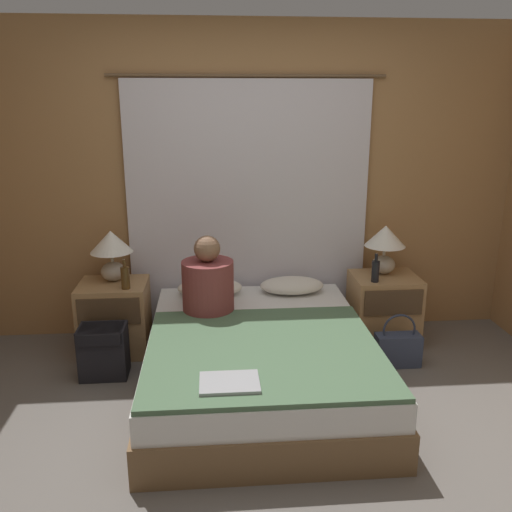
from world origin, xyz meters
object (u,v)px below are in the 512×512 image
object	(u,v)px
backpack_on_floor	(103,348)
handbag_on_floor	(398,348)
beer_bottle_on_left_stand	(125,277)
beer_bottle_on_right_stand	(376,271)
pillow_right	(292,285)
laptop_on_bed	(229,383)
lamp_right	(385,242)
lamp_left	(111,248)
bed	(260,362)
nightstand_left	(115,317)
nightstand_right	(383,309)
pillow_left	(210,288)
person_left_in_bed	(208,283)

from	to	relation	value
backpack_on_floor	handbag_on_floor	distance (m)	2.14
beer_bottle_on_left_stand	beer_bottle_on_right_stand	size ratio (longest dim) A/B	1.00
pillow_right	laptop_on_bed	world-z (taller)	pillow_right
laptop_on_bed	lamp_right	bearing A→B (deg)	48.63
pillow_right	handbag_on_floor	size ratio (longest dim) A/B	1.25
lamp_right	pillow_right	bearing A→B (deg)	179.77
lamp_left	handbag_on_floor	world-z (taller)	lamp_left
bed	backpack_on_floor	distance (m)	1.12
bed	nightstand_left	bearing A→B (deg)	147.22
nightstand_right	backpack_on_floor	world-z (taller)	nightstand_right
pillow_left	laptop_on_bed	bearing A→B (deg)	-86.01
nightstand_left	handbag_on_floor	bearing A→B (deg)	-11.29
nightstand_right	beer_bottle_on_right_stand	distance (m)	0.41
nightstand_left	handbag_on_floor	world-z (taller)	nightstand_left
lamp_left	person_left_in_bed	world-z (taller)	person_left_in_bed
nightstand_right	beer_bottle_on_right_stand	bearing A→B (deg)	-135.54
beer_bottle_on_right_stand	laptop_on_bed	xyz separation A→B (m)	(-1.16, -1.27, -0.19)
pillow_left	backpack_on_floor	distance (m)	0.94
nightstand_left	pillow_left	world-z (taller)	nightstand_left
nightstand_left	pillow_left	size ratio (longest dim) A/B	1.09
bed	person_left_in_bed	world-z (taller)	person_left_in_bed
pillow_right	beer_bottle_on_right_stand	distance (m)	0.67
beer_bottle_on_left_stand	handbag_on_floor	distance (m)	2.08
nightstand_left	lamp_left	xyz separation A→B (m)	(0.00, 0.08, 0.53)
pillow_left	person_left_in_bed	bearing A→B (deg)	-91.54
backpack_on_floor	bed	bearing A→B (deg)	-14.29
bed	lamp_right	distance (m)	1.44
bed	person_left_in_bed	bearing A→B (deg)	130.62
bed	beer_bottle_on_right_stand	size ratio (longest dim) A/B	8.58
beer_bottle_on_right_stand	laptop_on_bed	bearing A→B (deg)	-132.61
lamp_right	pillow_right	world-z (taller)	lamp_right
bed	beer_bottle_on_left_stand	bearing A→B (deg)	149.19
nightstand_right	lamp_left	world-z (taller)	lamp_left
pillow_left	beer_bottle_on_left_stand	bearing A→B (deg)	-161.95
nightstand_right	backpack_on_floor	bearing A→B (deg)	-169.19
nightstand_left	laptop_on_bed	size ratio (longest dim) A/B	1.74
bed	nightstand_left	size ratio (longest dim) A/B	3.45
lamp_right	handbag_on_floor	size ratio (longest dim) A/B	0.97
nightstand_left	backpack_on_floor	xyz separation A→B (m)	(-0.02, -0.41, -0.07)
bed	beer_bottle_on_right_stand	xyz separation A→B (m)	(0.94, 0.56, 0.44)
nightstand_right	bed	bearing A→B (deg)	-147.22
nightstand_right	lamp_right	size ratio (longest dim) A/B	1.41
nightstand_left	laptop_on_bed	world-z (taller)	nightstand_left
lamp_left	lamp_right	world-z (taller)	same
nightstand_right	nightstand_left	bearing A→B (deg)	180.00
beer_bottle_on_right_stand	handbag_on_floor	size ratio (longest dim) A/B	0.55
pillow_left	laptop_on_bed	distance (m)	1.47
nightstand_left	person_left_in_bed	size ratio (longest dim) A/B	0.97
person_left_in_bed	handbag_on_floor	size ratio (longest dim) A/B	1.41
lamp_left	handbag_on_floor	size ratio (longest dim) A/B	0.97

